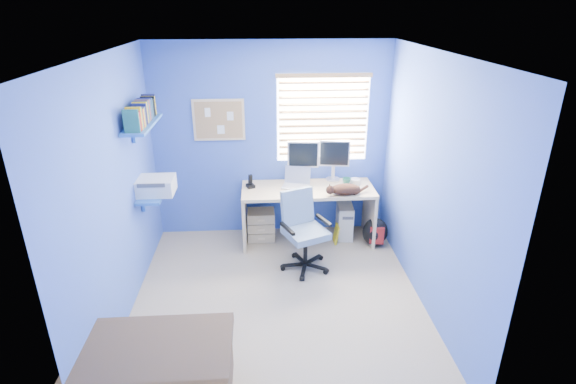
{
  "coord_description": "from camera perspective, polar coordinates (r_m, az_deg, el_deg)",
  "views": [
    {
      "loc": [
        -0.15,
        -3.93,
        2.89
      ],
      "look_at": [
        0.15,
        0.65,
        0.95
      ],
      "focal_mm": 28.0,
      "sensor_mm": 36.0,
      "label": 1
    }
  ],
  "objects": [
    {
      "name": "desk",
      "position": [
        5.8,
        2.49,
        -2.88
      ],
      "size": [
        1.66,
        0.65,
        0.74
      ],
      "primitive_type": "cube",
      "color": "#E2BF85",
      "rests_on": "floor"
    },
    {
      "name": "laptop",
      "position": [
        5.63,
        0.98,
        1.66
      ],
      "size": [
        0.39,
        0.34,
        0.22
      ],
      "primitive_type": "cube",
      "rotation": [
        0.0,
        0.0,
        -0.29
      ],
      "color": "silver",
      "rests_on": "desk"
    },
    {
      "name": "wall_back",
      "position": [
        5.78,
        -2.11,
        6.38
      ],
      "size": [
        3.0,
        0.01,
        2.5
      ],
      "primitive_type": "cube",
      "color": "#3D5DC4",
      "rests_on": "ground"
    },
    {
      "name": "tower_pc",
      "position": [
        6.04,
        7.18,
        -3.5
      ],
      "size": [
        0.22,
        0.45,
        0.45
      ],
      "primitive_type": "cube",
      "rotation": [
        0.0,
        0.0,
        -0.07
      ],
      "color": "beige",
      "rests_on": "floor"
    },
    {
      "name": "corkboard",
      "position": [
        5.7,
        -8.78,
        9.02
      ],
      "size": [
        0.64,
        0.02,
        0.52
      ],
      "color": "#E2BF85",
      "rests_on": "ground"
    },
    {
      "name": "wall_left",
      "position": [
        4.47,
        -21.02,
        -0.23
      ],
      "size": [
        0.01,
        3.2,
        2.5
      ],
      "primitive_type": "cube",
      "color": "#3D5DC4",
      "rests_on": "ground"
    },
    {
      "name": "ceiling",
      "position": [
        3.96,
        -1.63,
        17.22
      ],
      "size": [
        3.0,
        3.2,
        0.0
      ],
      "primitive_type": "cube",
      "color": "white",
      "rests_on": "wall_back"
    },
    {
      "name": "yellow_book",
      "position": [
        5.89,
        6.13,
        -5.32
      ],
      "size": [
        0.03,
        0.17,
        0.24
      ],
      "primitive_type": "cube",
      "color": "yellow",
      "rests_on": "floor"
    },
    {
      "name": "monitor_right",
      "position": [
        5.85,
        5.81,
        4.02
      ],
      "size": [
        0.41,
        0.17,
        0.54
      ],
      "primitive_type": "cube",
      "rotation": [
        0.0,
        0.0,
        -0.14
      ],
      "color": "silver",
      "rests_on": "desk"
    },
    {
      "name": "window_blinds",
      "position": [
        5.72,
        4.46,
        9.28
      ],
      "size": [
        1.15,
        0.05,
        1.1
      ],
      "color": "white",
      "rests_on": "ground"
    },
    {
      "name": "mug",
      "position": [
        5.76,
        7.44,
        1.29
      ],
      "size": [
        0.1,
        0.09,
        0.1
      ],
      "primitive_type": "imported",
      "color": "#1F604E",
      "rests_on": "desk"
    },
    {
      "name": "office_chair",
      "position": [
        5.24,
        1.99,
        -6.16
      ],
      "size": [
        0.7,
        0.7,
        0.92
      ],
      "color": "black",
      "rests_on": "floor"
    },
    {
      "name": "wall_right",
      "position": [
        4.57,
        17.69,
        0.73
      ],
      "size": [
        0.01,
        3.2,
        2.5
      ],
      "primitive_type": "cube",
      "color": "#3D5DC4",
      "rests_on": "ground"
    },
    {
      "name": "drawer_boxes",
      "position": [
        5.92,
        -3.42,
        -4.17
      ],
      "size": [
        0.35,
        0.28,
        0.41
      ],
      "primitive_type": "cube",
      "color": "#CFB987",
      "rests_on": "floor"
    },
    {
      "name": "bed_corner",
      "position": [
        3.8,
        -16.51,
        -21.92
      ],
      "size": [
        1.12,
        0.79,
        0.54
      ],
      "primitive_type": "cube",
      "color": "brown",
      "rests_on": "floor"
    },
    {
      "name": "cd_spindle",
      "position": [
        5.83,
        8.55,
        1.35
      ],
      "size": [
        0.13,
        0.13,
        0.07
      ],
      "primitive_type": "cylinder",
      "color": "silver",
      "rests_on": "desk"
    },
    {
      "name": "wall_front",
      "position": [
        2.86,
        -0.05,
        -12.16
      ],
      "size": [
        3.0,
        0.01,
        2.5
      ],
      "primitive_type": "cube",
      "color": "#3D5DC4",
      "rests_on": "ground"
    },
    {
      "name": "wall_shelves",
      "position": [
        5.05,
        -17.42,
        5.07
      ],
      "size": [
        0.42,
        0.9,
        1.05
      ],
      "color": "blue",
      "rests_on": "ground"
    },
    {
      "name": "backpack",
      "position": [
        5.87,
        10.99,
        -4.99
      ],
      "size": [
        0.37,
        0.31,
        0.38
      ],
      "primitive_type": "ellipsoid",
      "rotation": [
        0.0,
        0.0,
        -0.23
      ],
      "color": "black",
      "rests_on": "floor"
    },
    {
      "name": "phone",
      "position": [
        5.66,
        -4.81,
        1.39
      ],
      "size": [
        0.12,
        0.13,
        0.17
      ],
      "primitive_type": "cube",
      "rotation": [
        0.0,
        0.0,
        0.37
      ],
      "color": "black",
      "rests_on": "desk"
    },
    {
      "name": "cat",
      "position": [
        5.48,
        7.31,
        0.34
      ],
      "size": [
        0.4,
        0.26,
        0.13
      ],
      "primitive_type": "ellipsoid",
      "rotation": [
        0.0,
        0.0,
        0.18
      ],
      "color": "black",
      "rests_on": "desk"
    },
    {
      "name": "monitor_left",
      "position": [
        5.78,
        1.9,
        3.91
      ],
      "size": [
        0.41,
        0.16,
        0.54
      ],
      "primitive_type": "cube",
      "rotation": [
        0.0,
        0.0,
        -0.1
      ],
      "color": "silver",
      "rests_on": "desk"
    },
    {
      "name": "floor",
      "position": [
        4.89,
        -1.29,
        -13.39
      ],
      "size": [
        3.0,
        3.2,
        0.0
      ],
      "primitive_type": "cube",
      "color": "tan",
      "rests_on": "ground"
    }
  ]
}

